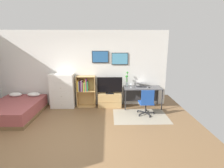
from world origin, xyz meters
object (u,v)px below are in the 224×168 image
Objects in this scene: laptop at (141,85)px; office_chair at (147,102)px; dresser at (63,91)px; computer_mouse at (149,87)px; desk at (142,90)px; bed at (15,109)px; bookshelf at (85,89)px; bamboo_vase at (127,80)px; wine_glass at (131,84)px; tv_stand at (110,100)px; television at (110,85)px.

office_chair is at bearing -80.43° from laptop.
dresser is 11.75× the size of computer_mouse.
desk is 2.88× the size of laptop.
laptop is (2.80, 0.01, 0.19)m from dresser.
bookshelf is at bearing 21.82° from bed.
wine_glass is at bearing -60.56° from bamboo_vase.
office_chair reaches higher than computer_mouse.
bookshelf reaches higher than bed.
television reaches higher than tv_stand.
computer_mouse is (0.22, 0.69, 0.30)m from office_chair.
bookshelf is 2.45× the size of laptop.
bed is 1.60× the size of dresser.
wine_glass is (-0.38, -0.12, 0.07)m from laptop.
computer_mouse is 0.20× the size of bamboo_vase.
television is 1.45m from office_chair.
bed is 4.24m from laptop.
laptop is 2.55× the size of wine_glass.
desk is 0.29m from computer_mouse.
tv_stand is 1.47m from computer_mouse.
laptop is 0.86× the size of bamboo_vase.
laptop is at bearing 17.02° from wine_glass.
bed is 2.30m from bookshelf.
bookshelf is at bearing -174.39° from laptop.
bamboo_vase is at bearing 2.78° from dresser.
television is 1.67× the size of bamboo_vase.
tv_stand is 0.63× the size of desk.
computer_mouse reaches higher than bed.
bookshelf is 2.28m from computer_mouse.
bed is 3.68× the size of bamboo_vase.
laptop is at bearing 169.30° from desk.
laptop is (-0.04, 0.01, 0.20)m from desk.
bamboo_vase is at bearing 10.83° from television.
computer_mouse is at bearing -2.34° from dresser.
office_chair is 0.91m from wine_glass.
bed is at bearing 178.89° from office_chair.
laptop reaches higher than tv_stand.
bamboo_vase is (1.52, 0.04, 0.32)m from bookshelf.
laptop is at bearing -0.50° from tv_stand.
office_chair is at bearing -35.52° from tv_stand.
laptop is at bearing 10.96° from bed.
desk reaches higher than bed.
dresser is at bearing -175.09° from bookshelf.
bookshelf reaches higher than laptop.
office_chair is 8.27× the size of computer_mouse.
television is 0.75m from wine_glass.
dresser is at bearing 177.66° from computer_mouse.
desk is 1.54× the size of office_chair.
tv_stand is at bearing 144.15° from office_chair.
television is 1.18m from desk.
computer_mouse is at bearing -4.80° from bookshelf.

